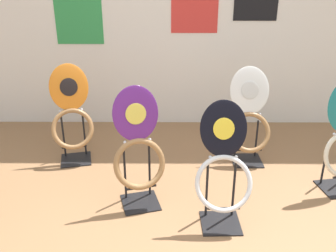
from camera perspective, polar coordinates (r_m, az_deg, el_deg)
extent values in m
cube|color=silver|center=(4.17, 2.64, 17.47)|extent=(8.00, 0.06, 2.60)
cube|color=#2D8E47|center=(4.25, -13.54, 16.56)|extent=(0.51, 0.01, 0.68)
cube|color=red|center=(4.13, 4.13, 18.57)|extent=(0.50, 0.01, 0.67)
cylinder|color=black|center=(3.40, 22.72, -5.24)|extent=(0.02, 0.02, 0.39)
sphere|color=silver|center=(3.23, 24.01, -1.14)|extent=(0.02, 0.02, 0.02)
cube|color=black|center=(2.83, 7.99, -14.43)|extent=(0.29, 0.29, 0.01)
cylinder|color=black|center=(2.76, 5.93, -9.61)|extent=(0.02, 0.02, 0.45)
cylinder|color=black|center=(2.79, 9.98, -9.46)|extent=(0.02, 0.02, 0.45)
cylinder|color=black|center=(2.66, 8.47, -12.31)|extent=(0.22, 0.02, 0.02)
torus|color=silver|center=(2.62, 8.49, -8.68)|extent=(0.40, 0.22, 0.37)
ellipsoid|color=black|center=(2.57, 8.46, -0.38)|extent=(0.33, 0.14, 0.38)
ellipsoid|color=yellow|center=(2.56, 8.51, -0.42)|extent=(0.15, 0.05, 0.15)
sphere|color=silver|center=(2.59, 6.46, -4.74)|extent=(0.02, 0.02, 0.02)
sphere|color=silver|center=(2.62, 10.34, -4.65)|extent=(0.02, 0.02, 0.02)
cube|color=black|center=(3.02, -4.22, -11.54)|extent=(0.34, 0.34, 0.01)
cylinder|color=black|center=(2.96, -6.58, -7.09)|extent=(0.02, 0.02, 0.46)
cylinder|color=black|center=(2.98, -2.84, -6.63)|extent=(0.02, 0.02, 0.46)
cylinder|color=black|center=(2.85, -4.03, -9.31)|extent=(0.22, 0.08, 0.02)
torus|color=#9E7042|center=(2.81, -4.35, -5.80)|extent=(0.43, 0.27, 0.38)
ellipsoid|color=#60237F|center=(2.74, -4.97, 1.90)|extent=(0.35, 0.18, 0.41)
ellipsoid|color=#E5CC4C|center=(2.73, -4.92, 1.85)|extent=(0.16, 0.07, 0.16)
sphere|color=silver|center=(2.78, -6.59, -2.49)|extent=(0.02, 0.02, 0.02)
sphere|color=silver|center=(2.80, -2.81, -2.07)|extent=(0.02, 0.02, 0.02)
cube|color=black|center=(3.67, 11.87, -5.17)|extent=(0.28, 0.28, 0.01)
cylinder|color=black|center=(3.65, 10.33, -1.88)|extent=(0.02, 0.02, 0.37)
cylinder|color=black|center=(3.69, 13.33, -1.85)|extent=(0.02, 0.02, 0.37)
cylinder|color=black|center=(3.53, 12.32, -3.58)|extent=(0.22, 0.02, 0.02)
torus|color=#9E7042|center=(3.52, 12.35, -0.93)|extent=(0.38, 0.23, 0.35)
ellipsoid|color=white|center=(3.53, 12.33, 5.36)|extent=(0.36, 0.17, 0.42)
ellipsoid|color=silver|center=(3.52, 12.39, 5.37)|extent=(0.16, 0.06, 0.16)
sphere|color=silver|center=(3.52, 10.70, 1.80)|extent=(0.02, 0.02, 0.02)
sphere|color=silver|center=(3.56, 13.84, 1.79)|extent=(0.02, 0.02, 0.02)
cube|color=black|center=(3.72, -13.82, -4.98)|extent=(0.34, 0.34, 0.01)
cylinder|color=black|center=(3.71, -15.64, -1.51)|extent=(0.02, 0.02, 0.42)
cylinder|color=black|center=(3.70, -12.63, -1.24)|extent=(0.02, 0.02, 0.42)
cylinder|color=black|center=(3.57, -14.08, -3.10)|extent=(0.22, 0.07, 0.02)
torus|color=#9E7042|center=(3.56, -14.32, -0.42)|extent=(0.42, 0.29, 0.36)
ellipsoid|color=orange|center=(3.57, -14.88, 5.76)|extent=(0.38, 0.23, 0.42)
ellipsoid|color=black|center=(3.55, -14.89, 5.76)|extent=(0.17, 0.09, 0.16)
sphere|color=silver|center=(3.58, -16.11, 2.17)|extent=(0.02, 0.02, 0.02)
sphere|color=silver|center=(3.57, -13.00, 2.45)|extent=(0.02, 0.02, 0.02)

